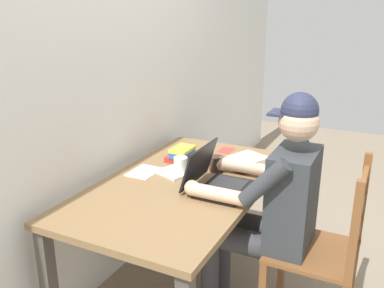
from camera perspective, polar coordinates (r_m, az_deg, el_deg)
back_wall at (r=2.39m, az=-12.05°, el=10.44°), size 6.00×0.04×2.60m
desk at (r=2.32m, az=-1.23°, el=-7.03°), size 1.45×0.83×0.70m
seated_person at (r=2.16m, az=10.83°, el=-7.49°), size 0.50×0.60×1.24m
wooden_chair at (r=2.22m, az=17.64°, el=-13.84°), size 0.42×0.42×0.94m
laptop at (r=2.18m, az=3.10°, el=-4.82°), size 0.33×0.30×0.23m
computer_mouse at (r=2.43m, az=7.01°, el=-3.41°), size 0.06×0.10×0.03m
coffee_mug_white at (r=2.37m, az=-1.54°, el=-2.95°), size 0.12×0.08×0.10m
coffee_mug_dark at (r=2.42m, az=3.38°, el=-2.68°), size 0.12×0.08×0.09m
book_stack_main at (r=2.58m, az=-1.52°, el=-1.42°), size 0.17×0.15×0.09m
paper_pile_near_laptop at (r=2.42m, az=-6.58°, el=-3.81°), size 0.20×0.15×0.00m
paper_pile_back_corner at (r=2.64m, az=7.70°, el=-1.89°), size 0.26×0.25×0.02m
paper_pile_side at (r=2.41m, az=-1.84°, el=-3.69°), size 0.27×0.24×0.01m
landscape_photo_print at (r=2.78m, az=4.67°, el=-0.85°), size 0.13×0.10×0.00m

